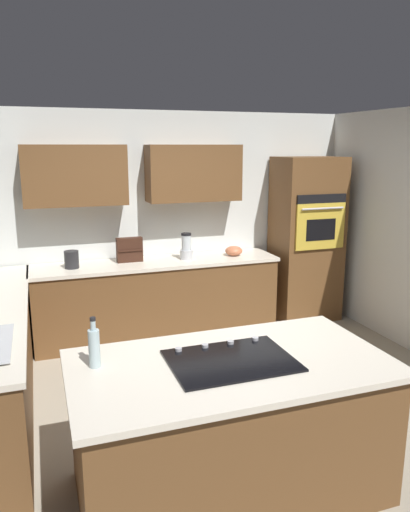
{
  "coord_description": "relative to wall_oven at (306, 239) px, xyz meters",
  "views": [
    {
      "loc": [
        1.37,
        3.62,
        2.2
      ],
      "look_at": [
        -0.18,
        -0.85,
        1.13
      ],
      "focal_mm": 34.25,
      "sensor_mm": 36.0,
      "label": 1
    }
  ],
  "objects": [
    {
      "name": "cooktop",
      "position": [
        2.16,
        2.75,
        -0.13
      ],
      "size": [
        0.76,
        0.56,
        0.03
      ],
      "color": "black",
      "rests_on": "island_top"
    },
    {
      "name": "countertop_back",
      "position": [
        1.95,
        -0.0,
        -0.16
      ],
      "size": [
        2.84,
        0.64,
        0.04
      ],
      "primitive_type": "cube",
      "color": "silver",
      "rests_on": "lower_cabinets_back"
    },
    {
      "name": "island_top",
      "position": [
        2.16,
        2.76,
        -0.16
      ],
      "size": [
        1.98,
        1.07,
        0.04
      ],
      "primitive_type": "cube",
      "color": "silver",
      "rests_on": "island_base"
    },
    {
      "name": "ground_plane",
      "position": [
        1.85,
        1.72,
        -1.04
      ],
      "size": [
        14.0,
        14.0,
        0.0
      ],
      "primitive_type": "plane",
      "color": "#9E937F"
    },
    {
      "name": "island_base",
      "position": [
        2.16,
        2.76,
        -0.61
      ],
      "size": [
        1.9,
        0.99,
        0.86
      ],
      "primitive_type": "cube",
      "color": "brown",
      "rests_on": "ground"
    },
    {
      "name": "wall_oven",
      "position": [
        0.0,
        0.0,
        0.0
      ],
      "size": [
        0.8,
        0.66,
        2.07
      ],
      "color": "brown",
      "rests_on": "ground"
    },
    {
      "name": "mixing_bowl",
      "position": [
        1.0,
        0.01,
        -0.08
      ],
      "size": [
        0.21,
        0.21,
        0.11
      ],
      "primitive_type": "ellipsoid",
      "color": "#CC724C",
      "rests_on": "countertop_back"
    },
    {
      "name": "oil_bottle",
      "position": [
        2.96,
        2.56,
        -0.01
      ],
      "size": [
        0.07,
        0.07,
        0.31
      ],
      "color": "silver",
      "rests_on": "island_top"
    },
    {
      "name": "lower_cabinets_back",
      "position": [
        1.95,
        -0.0,
        -0.61
      ],
      "size": [
        2.8,
        0.6,
        0.86
      ],
      "primitive_type": "cube",
      "color": "brown",
      "rests_on": "ground"
    },
    {
      "name": "wall_back",
      "position": [
        1.92,
        -0.33,
        0.4
      ],
      "size": [
        6.0,
        0.44,
        2.6
      ],
      "color": "silver",
      "rests_on": "ground"
    },
    {
      "name": "blender",
      "position": [
        1.6,
        0.01,
        -0.0
      ],
      "size": [
        0.15,
        0.15,
        0.31
      ],
      "color": "silver",
      "rests_on": "countertop_back"
    },
    {
      "name": "kettle",
      "position": [
        2.9,
        0.01,
        -0.04
      ],
      "size": [
        0.16,
        0.16,
        0.19
      ],
      "primitive_type": "cylinder",
      "color": "#262628",
      "rests_on": "countertop_back"
    },
    {
      "name": "spice_rack",
      "position": [
        2.25,
        -0.08,
        0.0
      ],
      "size": [
        0.29,
        0.11,
        0.28
      ],
      "color": "#381E14",
      "rests_on": "countertop_back"
    }
  ]
}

